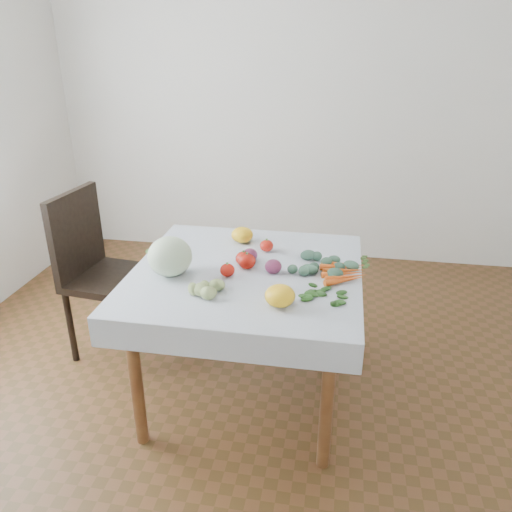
{
  "coord_description": "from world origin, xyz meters",
  "views": [
    {
      "loc": [
        0.43,
        -2.19,
        1.83
      ],
      "look_at": [
        0.04,
        0.04,
        0.82
      ],
      "focal_mm": 35.0,
      "sensor_mm": 36.0,
      "label": 1
    }
  ],
  "objects_px": {
    "chair": "(97,263)",
    "heirloom_back": "(242,235)",
    "cabbage": "(170,256)",
    "table": "(247,288)",
    "carrot_bunch": "(344,272)"
  },
  "relations": [
    {
      "from": "chair",
      "to": "heirloom_back",
      "type": "height_order",
      "value": "chair"
    },
    {
      "from": "chair",
      "to": "cabbage",
      "type": "xyz_separation_m",
      "value": [
        0.62,
        -0.41,
        0.27
      ]
    },
    {
      "from": "chair",
      "to": "table",
      "type": "bearing_deg",
      "value": -17.24
    },
    {
      "from": "chair",
      "to": "cabbage",
      "type": "height_order",
      "value": "chair"
    },
    {
      "from": "chair",
      "to": "carrot_bunch",
      "type": "height_order",
      "value": "chair"
    },
    {
      "from": "table",
      "to": "heirloom_back",
      "type": "height_order",
      "value": "heirloom_back"
    },
    {
      "from": "carrot_bunch",
      "to": "cabbage",
      "type": "bearing_deg",
      "value": -170.62
    },
    {
      "from": "heirloom_back",
      "to": "carrot_bunch",
      "type": "height_order",
      "value": "heirloom_back"
    },
    {
      "from": "carrot_bunch",
      "to": "table",
      "type": "bearing_deg",
      "value": -176.7
    },
    {
      "from": "table",
      "to": "carrot_bunch",
      "type": "relative_size",
      "value": 3.78
    },
    {
      "from": "heirloom_back",
      "to": "carrot_bunch",
      "type": "bearing_deg",
      "value": -30.06
    },
    {
      "from": "table",
      "to": "chair",
      "type": "distance_m",
      "value": 1.02
    },
    {
      "from": "heirloom_back",
      "to": "carrot_bunch",
      "type": "distance_m",
      "value": 0.66
    },
    {
      "from": "table",
      "to": "chair",
      "type": "xyz_separation_m",
      "value": [
        -0.97,
        0.3,
        -0.07
      ]
    },
    {
      "from": "table",
      "to": "chair",
      "type": "relative_size",
      "value": 0.99
    }
  ]
}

